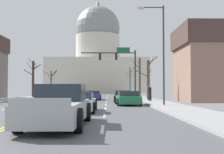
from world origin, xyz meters
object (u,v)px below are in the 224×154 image
Objects in this scene: sedan_near_01 at (123,96)px; sedan_oncoming_03 at (80,92)px; signal_gantry at (120,62)px; sedan_oncoming_02 at (74,92)px; street_lamp_right at (160,46)px; sedan_near_02 at (128,98)px; sedan_near_00 at (93,95)px; pedestrian_00 at (150,92)px; sedan_near_03 at (80,103)px; sedan_oncoming_00 at (78,94)px; pickup_truck_near_04 at (59,107)px; sedan_oncoming_01 at (82,93)px.

sedan_near_01 reaches higher than sedan_oncoming_03.
signal_gantry is 1.86× the size of sedan_near_01.
street_lamp_right is at bearing -76.07° from sedan_oncoming_02.
signal_gantry is 0.98× the size of street_lamp_right.
sedan_near_01 reaches higher than sedan_near_02.
sedan_oncoming_02 reaches higher than sedan_oncoming_03.
sedan_near_01 reaches higher than sedan_near_00.
sedan_near_03 is at bearing -115.81° from pedestrian_00.
pedestrian_00 is at bearing 88.07° from street_lamp_right.
sedan_oncoming_00 is 37.95m from sedan_oncoming_03.
sedan_near_02 is (3.64, -12.10, 0.03)m from sedan_near_00.
sedan_near_00 is 1.00× the size of sedan_near_03.
pickup_truck_near_04 is 65.45m from sedan_oncoming_02.
signal_gantry is at bearing -73.05° from sedan_oncoming_02.
sedan_near_00 is 1.00× the size of sedan_oncoming_00.
signal_gantry is 37.02m from sedan_oncoming_02.
street_lamp_right reaches higher than signal_gantry.
pedestrian_00 reaches higher than sedan_near_00.
sedan_oncoming_00 is at bearing -84.68° from sedan_oncoming_03.
sedan_near_00 is 51.54m from sedan_oncoming_03.
sedan_near_02 is at bearing -78.18° from sedan_oncoming_02.
sedan_near_01 is at bearing -90.96° from signal_gantry.
sedan_oncoming_00 is (-9.49, 27.50, -4.35)m from street_lamp_right.
sedan_oncoming_01 is at bearing 94.27° from pickup_truck_near_04.
sedan_oncoming_02 is at bearing 103.93° from street_lamp_right.
sedan_near_01 is 14.18m from sedan_near_03.
pickup_truck_near_04 is (0.02, -26.14, 0.15)m from sedan_near_00.
street_lamp_right is at bearing -66.63° from sedan_near_00.
sedan_near_01 reaches higher than sedan_oncoming_00.
sedan_oncoming_00 is at bearing -87.78° from sedan_oncoming_01.
pedestrian_00 is at bearing -73.53° from sedan_oncoming_02.
pickup_truck_near_04 is (-3.65, -29.95, -4.59)m from signal_gantry.
sedan_near_02 is 14.51m from pickup_truck_near_04.
sedan_oncoming_01 reaches higher than sedan_near_01.
sedan_near_00 is 1.09× the size of sedan_oncoming_01.
signal_gantry reaches higher than sedan_oncoming_03.
sedan_oncoming_00 is 2.83× the size of pedestrian_00.
sedan_oncoming_03 is (0.17, 12.15, -0.01)m from sedan_oncoming_02.
sedan_near_01 is at bearing 91.23° from sedan_near_02.
street_lamp_right reaches higher than sedan_oncoming_00.
sedan_near_00 is at bearing -75.85° from sedan_oncoming_00.
sedan_oncoming_00 is at bearing 104.15° from sedan_near_00.
sedan_oncoming_03 is at bearing 100.36° from sedan_near_01.
street_lamp_right is 66.72m from sedan_oncoming_03.
sedan_near_01 is at bearing 76.30° from sedan_near_03.
signal_gantry reaches higher than sedan_near_02.
sedan_oncoming_01 is at bearing 95.07° from sedan_near_03.
sedan_near_02 is 0.98× the size of sedan_oncoming_02.
sedan_oncoming_03 is (-13.01, 65.29, -4.35)m from street_lamp_right.
sedan_near_01 is at bearing 163.74° from pedestrian_00.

